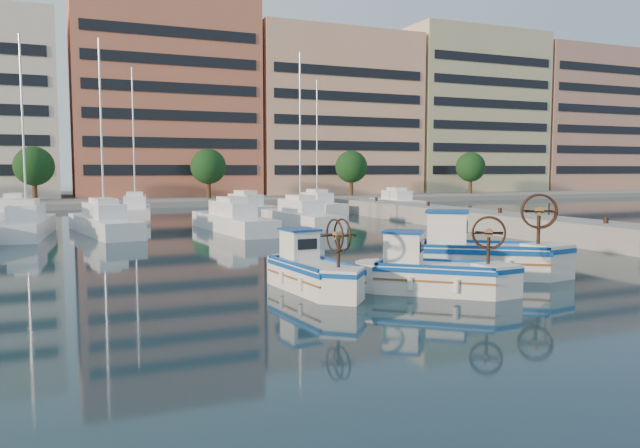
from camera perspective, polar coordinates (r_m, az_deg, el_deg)
The scene contains 7 objects.
ground at distance 20.92m, azimuth 12.50°, elevation -5.71°, with size 300.00×300.00×0.00m, color #172F3D.
quay at distance 35.29m, azimuth 22.24°, elevation -0.65°, with size 3.00×60.00×1.20m, color gray.
waterfront at distance 84.78m, azimuth -8.51°, elevation 9.85°, with size 180.00×40.00×25.60m.
yacht_marina at distance 44.84m, azimuth -12.15°, elevation 0.64°, with size 36.80×23.39×11.50m.
fishing_boat_a at distance 19.85m, azimuth -0.71°, elevation -4.21°, with size 1.92×3.96×2.42m.
fishing_boat_b at distance 19.79m, azimuth 10.23°, elevation -4.30°, with size 3.88×3.62×2.44m.
fishing_boat_c at distance 23.27m, azimuth 14.25°, elevation -2.61°, with size 4.86×4.26×3.00m.
Camera 1 is at (-11.97, -16.72, 3.84)m, focal length 35.00 mm.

